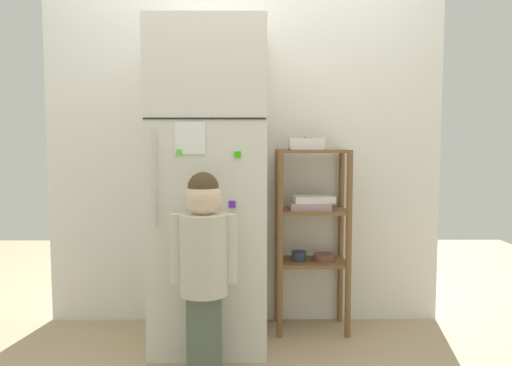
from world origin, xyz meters
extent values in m
plane|color=tan|center=(0.00, 0.00, 0.00)|extent=(6.00, 6.00, 0.00)
cube|color=silver|center=(0.00, 0.37, 1.16)|extent=(2.52, 0.03, 2.32)
cube|color=silver|center=(-0.19, 0.02, 0.91)|extent=(0.64, 0.63, 1.82)
cube|color=black|center=(-0.19, -0.30, 1.29)|extent=(0.63, 0.01, 0.01)
cylinder|color=silver|center=(-0.45, -0.32, 0.99)|extent=(0.02, 0.02, 0.50)
cube|color=white|center=(-0.27, -0.30, 1.19)|extent=(0.16, 0.01, 0.17)
cube|color=#58D439|center=(-0.35, -0.30, 0.67)|extent=(0.03, 0.01, 0.03)
cube|color=purple|center=(-0.10, -0.30, 0.53)|extent=(0.04, 0.01, 0.04)
cube|color=#622ADA|center=(-0.05, -0.30, 0.85)|extent=(0.04, 0.02, 0.04)
cube|color=#33C60E|center=(-0.02, -0.30, 1.10)|extent=(0.03, 0.01, 0.03)
cube|color=#5CDC3C|center=(-0.32, -0.30, 1.12)|extent=(0.03, 0.01, 0.03)
cube|color=#5A6856|center=(-0.19, -0.44, 0.21)|extent=(0.17, 0.11, 0.42)
cylinder|color=beige|center=(-0.19, -0.44, 0.62)|extent=(0.24, 0.24, 0.40)
sphere|color=beige|center=(-0.19, -0.37, 0.81)|extent=(0.11, 0.11, 0.11)
sphere|color=beige|center=(-0.19, -0.44, 0.90)|extent=(0.18, 0.18, 0.18)
sphere|color=#4C3823|center=(-0.19, -0.44, 0.95)|extent=(0.15, 0.15, 0.15)
cylinder|color=beige|center=(-0.32, -0.44, 0.65)|extent=(0.07, 0.07, 0.34)
cylinder|color=beige|center=(-0.06, -0.44, 0.65)|extent=(0.07, 0.07, 0.34)
cylinder|color=brown|center=(0.21, 0.05, 0.56)|extent=(0.04, 0.04, 1.12)
cylinder|color=brown|center=(0.62, 0.05, 0.56)|extent=(0.04, 0.04, 1.12)
cylinder|color=brown|center=(0.21, 0.32, 0.56)|extent=(0.04, 0.04, 1.12)
cylinder|color=brown|center=(0.62, 0.32, 0.56)|extent=(0.04, 0.04, 1.12)
cube|color=brown|center=(0.42, 0.19, 1.11)|extent=(0.43, 0.28, 0.02)
cube|color=brown|center=(0.42, 0.19, 0.75)|extent=(0.43, 0.28, 0.02)
cube|color=brown|center=(0.42, 0.19, 0.42)|extent=(0.43, 0.28, 0.02)
cube|color=#B293A3|center=(0.40, 0.17, 0.78)|extent=(0.24, 0.17, 0.04)
cube|color=white|center=(0.43, 0.18, 0.82)|extent=(0.26, 0.18, 0.04)
cylinder|color=#2D384C|center=(0.34, 0.19, 0.46)|extent=(0.09, 0.09, 0.06)
cylinder|color=brown|center=(0.50, 0.19, 0.46)|extent=(0.13, 0.13, 0.04)
cube|color=white|center=(0.38, 0.20, 1.12)|extent=(0.21, 0.15, 0.01)
cube|color=white|center=(0.38, 0.13, 1.16)|extent=(0.21, 0.01, 0.07)
cube|color=white|center=(0.38, 0.27, 1.16)|extent=(0.21, 0.01, 0.07)
cube|color=white|center=(0.28, 0.20, 1.16)|extent=(0.01, 0.15, 0.07)
cube|color=white|center=(0.48, 0.20, 1.16)|extent=(0.01, 0.15, 0.07)
sphere|color=maroon|center=(0.41, 0.18, 1.16)|extent=(0.06, 0.06, 0.06)
sphere|color=#AF2B13|center=(0.38, 0.22, 1.16)|extent=(0.07, 0.07, 0.07)
sphere|color=#A3341B|center=(0.41, 0.21, 1.16)|extent=(0.07, 0.07, 0.07)
sphere|color=orange|center=(0.35, 0.19, 1.16)|extent=(0.07, 0.07, 0.07)
camera|label=1|loc=(0.05, -2.86, 1.17)|focal=35.18mm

